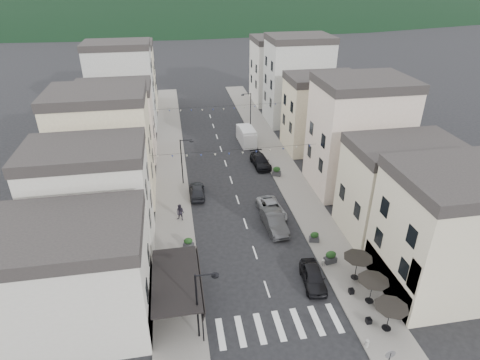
% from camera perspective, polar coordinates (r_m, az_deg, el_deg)
% --- Properties ---
extents(ground, '(700.00, 700.00, 0.00)m').
position_cam_1_polar(ground, '(31.52, 6.57, -22.57)').
color(ground, black).
rests_on(ground, ground).
extents(sidewalk_left, '(4.00, 76.00, 0.12)m').
position_cam_1_polar(sidewalk_left, '(56.39, -9.78, 2.28)').
color(sidewalk_left, slate).
rests_on(sidewalk_left, ground).
extents(sidewalk_right, '(4.00, 76.00, 0.12)m').
position_cam_1_polar(sidewalk_right, '(58.14, 5.15, 3.41)').
color(sidewalk_right, slate).
rests_on(sidewalk_right, ground).
extents(hill_backdrop, '(640.00, 360.00, 70.00)m').
position_cam_1_polar(hill_backdrop, '(319.90, -9.48, 23.50)').
color(hill_backdrop, black).
rests_on(hill_backdrop, ground).
extents(boutique_building, '(12.00, 8.00, 8.00)m').
position_cam_1_polar(boutique_building, '(32.59, -23.81, -13.32)').
color(boutique_building, beige).
rests_on(boutique_building, ground).
extents(bistro_building, '(10.00, 8.00, 10.00)m').
position_cam_1_polar(bistro_building, '(36.70, 27.71, -7.28)').
color(bistro_building, beige).
rests_on(bistro_building, ground).
extents(boutique_awning, '(3.77, 7.50, 3.28)m').
position_cam_1_polar(boutique_awning, '(31.96, -8.66, -13.78)').
color(boutique_awning, black).
rests_on(boutique_awning, ground).
extents(buildings_row_left, '(10.20, 54.16, 14.00)m').
position_cam_1_polar(buildings_row_left, '(60.02, -17.14, 9.29)').
color(buildings_row_left, beige).
rests_on(buildings_row_left, ground).
extents(buildings_row_right, '(10.20, 54.16, 14.50)m').
position_cam_1_polar(buildings_row_right, '(62.07, 10.69, 10.85)').
color(buildings_row_right, beige).
rests_on(buildings_row_right, ground).
extents(cafe_terrace, '(2.50, 8.10, 2.53)m').
position_cam_1_polar(cafe_terrace, '(34.06, 18.38, -13.74)').
color(cafe_terrace, black).
rests_on(cafe_terrace, ground).
extents(streetlamp_left_near, '(1.70, 0.56, 6.00)m').
position_cam_1_polar(streetlamp_left_near, '(29.38, -5.60, -16.57)').
color(streetlamp_left_near, black).
rests_on(streetlamp_left_near, ground).
extents(streetlamp_left_far, '(1.70, 0.56, 6.00)m').
position_cam_1_polar(streetlamp_left_far, '(49.42, -8.02, 3.24)').
color(streetlamp_left_far, black).
rests_on(streetlamp_left_far, ground).
extents(streetlamp_right_far, '(1.70, 0.56, 6.00)m').
position_cam_1_polar(streetlamp_right_far, '(67.37, 1.28, 10.36)').
color(streetlamp_right_far, black).
rests_on(streetlamp_right_far, ground).
extents(traffic_sign, '(0.70, 0.07, 2.70)m').
position_cam_1_polar(traffic_sign, '(29.91, 20.46, -22.73)').
color(traffic_sign, black).
rests_on(traffic_sign, ground).
extents(bollards, '(11.66, 10.26, 0.60)m').
position_cam_1_polar(bollards, '(34.81, 4.07, -15.27)').
color(bollards, gray).
rests_on(bollards, ground).
extents(bunting_near, '(19.00, 0.28, 0.62)m').
position_cam_1_polar(bunting_near, '(45.45, -0.58, 3.94)').
color(bunting_near, black).
rests_on(bunting_near, ground).
extents(bunting_far, '(19.00, 0.28, 0.62)m').
position_cam_1_polar(bunting_far, '(60.26, -3.11, 10.11)').
color(bunting_far, black).
rests_on(bunting_far, ground).
extents(parked_car_a, '(2.17, 4.53, 1.49)m').
position_cam_1_polar(parked_car_a, '(35.93, 10.35, -13.38)').
color(parked_car_a, black).
rests_on(parked_car_a, ground).
extents(parked_car_b, '(2.11, 5.31, 1.72)m').
position_cam_1_polar(parked_car_b, '(41.98, 4.91, -5.90)').
color(parked_car_b, '#323335').
rests_on(parked_car_b, ground).
extents(parked_car_c, '(2.84, 5.27, 1.41)m').
position_cam_1_polar(parked_car_c, '(44.39, 4.51, -4.05)').
color(parked_car_c, gray).
rests_on(parked_car_c, ground).
extents(parked_car_d, '(2.42, 5.19, 1.47)m').
position_cam_1_polar(parked_car_d, '(54.91, 2.92, 2.72)').
color(parked_car_d, black).
rests_on(parked_car_d, ground).
extents(parked_car_e, '(1.94, 4.47, 1.50)m').
position_cam_1_polar(parked_car_e, '(47.81, -6.13, -1.52)').
color(parked_car_e, black).
rests_on(parked_car_e, ground).
extents(delivery_van, '(2.33, 5.43, 2.56)m').
position_cam_1_polar(delivery_van, '(61.99, 0.93, 6.35)').
color(delivery_van, silver).
rests_on(delivery_van, ground).
extents(pedestrian_a, '(0.80, 0.63, 1.95)m').
position_cam_1_polar(pedestrian_a, '(36.64, -8.32, -11.51)').
color(pedestrian_a, black).
rests_on(pedestrian_a, sidewalk_left).
extents(pedestrian_b, '(1.15, 1.07, 1.89)m').
position_cam_1_polar(pedestrian_b, '(43.36, -8.50, -4.59)').
color(pedestrian_b, '#231F29').
rests_on(pedestrian_b, sidewalk_left).
extents(planter_la, '(0.98, 0.67, 1.01)m').
position_cam_1_polar(planter_la, '(38.54, -8.19, -10.12)').
color(planter_la, '#333336').
rests_on(planter_la, sidewalk_left).
extents(planter_lb, '(1.11, 0.88, 1.09)m').
position_cam_1_polar(planter_lb, '(39.53, -7.36, -8.87)').
color(planter_lb, '#313234').
rests_on(planter_lb, sidewalk_left).
extents(planter_ra, '(1.21, 0.82, 1.25)m').
position_cam_1_polar(planter_ra, '(38.34, 12.76, -10.63)').
color(planter_ra, '#2C2C2E').
rests_on(planter_ra, sidewalk_right).
extents(planter_rb, '(1.08, 0.76, 1.09)m').
position_cam_1_polar(planter_rb, '(40.66, 10.53, -7.96)').
color(planter_rb, '#313134').
rests_on(planter_rb, sidewalk_right).
extents(planter_rc, '(1.28, 1.02, 1.26)m').
position_cam_1_polar(planter_rc, '(52.29, 5.22, 1.26)').
color(planter_rc, '#313033').
rests_on(planter_rc, sidewalk_right).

